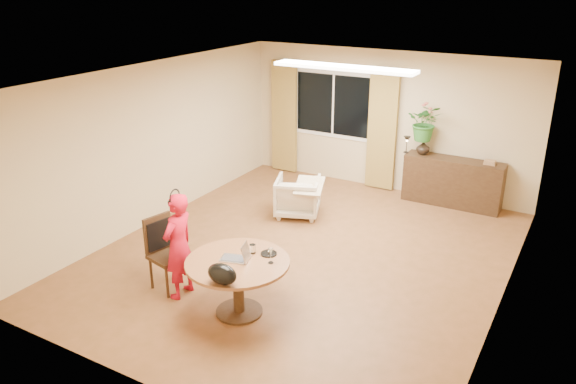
% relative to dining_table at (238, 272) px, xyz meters
% --- Properties ---
extents(floor, '(6.50, 6.50, 0.00)m').
position_rel_dining_table_xyz_m(floor, '(-0.02, 1.71, -0.56)').
color(floor, brown).
rests_on(floor, ground).
extents(ceiling, '(6.50, 6.50, 0.00)m').
position_rel_dining_table_xyz_m(ceiling, '(-0.02, 1.71, 2.04)').
color(ceiling, white).
rests_on(ceiling, wall_back).
extents(wall_back, '(5.50, 0.00, 5.50)m').
position_rel_dining_table_xyz_m(wall_back, '(-0.02, 4.96, 0.74)').
color(wall_back, beige).
rests_on(wall_back, floor).
extents(wall_left, '(0.00, 6.50, 6.50)m').
position_rel_dining_table_xyz_m(wall_left, '(-2.77, 1.71, 0.74)').
color(wall_left, beige).
rests_on(wall_left, floor).
extents(wall_right, '(0.00, 6.50, 6.50)m').
position_rel_dining_table_xyz_m(wall_right, '(2.73, 1.71, 0.74)').
color(wall_right, beige).
rests_on(wall_right, floor).
extents(window, '(1.70, 0.03, 1.30)m').
position_rel_dining_table_xyz_m(window, '(-1.12, 4.94, 0.94)').
color(window, white).
rests_on(window, wall_back).
extents(curtain_left, '(0.55, 0.08, 2.25)m').
position_rel_dining_table_xyz_m(curtain_left, '(-2.17, 4.87, 0.59)').
color(curtain_left, olive).
rests_on(curtain_left, wall_back).
extents(curtain_right, '(0.55, 0.08, 2.25)m').
position_rel_dining_table_xyz_m(curtain_right, '(-0.07, 4.87, 0.59)').
color(curtain_right, olive).
rests_on(curtain_right, wall_back).
extents(ceiling_panel, '(2.20, 0.35, 0.05)m').
position_rel_dining_table_xyz_m(ceiling_panel, '(-0.02, 2.91, 2.01)').
color(ceiling_panel, white).
rests_on(ceiling_panel, ceiling).
extents(dining_table, '(1.24, 1.24, 0.71)m').
position_rel_dining_table_xyz_m(dining_table, '(0.00, 0.00, 0.00)').
color(dining_table, brown).
rests_on(dining_table, floor).
extents(dining_chair, '(0.55, 0.52, 0.98)m').
position_rel_dining_table_xyz_m(dining_chair, '(-1.11, 0.04, -0.07)').
color(dining_chair, black).
rests_on(dining_chair, floor).
extents(child, '(0.51, 0.34, 1.39)m').
position_rel_dining_table_xyz_m(child, '(-0.87, -0.02, 0.14)').
color(child, '#BA110E').
rests_on(child, floor).
extents(laptop, '(0.38, 0.31, 0.22)m').
position_rel_dining_table_xyz_m(laptop, '(-0.06, 0.01, 0.26)').
color(laptop, '#B7B7BC').
rests_on(laptop, dining_table).
extents(tumbler, '(0.10, 0.10, 0.11)m').
position_rel_dining_table_xyz_m(tumbler, '(0.05, 0.26, 0.21)').
color(tumbler, white).
rests_on(tumbler, dining_table).
extents(wine_glass, '(0.07, 0.07, 0.19)m').
position_rel_dining_table_xyz_m(wine_glass, '(0.37, 0.16, 0.25)').
color(wine_glass, white).
rests_on(wine_glass, dining_table).
extents(pot_lid, '(0.24, 0.24, 0.03)m').
position_rel_dining_table_xyz_m(pot_lid, '(0.23, 0.33, 0.17)').
color(pot_lid, white).
rests_on(pot_lid, dining_table).
extents(handbag, '(0.41, 0.32, 0.24)m').
position_rel_dining_table_xyz_m(handbag, '(0.15, -0.51, 0.27)').
color(handbag, black).
rests_on(handbag, dining_table).
extents(armchair, '(0.93, 0.95, 0.67)m').
position_rel_dining_table_xyz_m(armchair, '(-0.82, 2.97, -0.22)').
color(armchair, '#C0B898').
rests_on(armchair, floor).
extents(throw, '(0.60, 0.66, 0.03)m').
position_rel_dining_table_xyz_m(throw, '(-0.55, 2.88, 0.13)').
color(throw, beige).
rests_on(throw, armchair).
extents(sideboard, '(1.70, 0.42, 0.85)m').
position_rel_dining_table_xyz_m(sideboard, '(1.34, 4.72, -0.13)').
color(sideboard, black).
rests_on(sideboard, floor).
extents(vase, '(0.27, 0.27, 0.25)m').
position_rel_dining_table_xyz_m(vase, '(0.76, 4.72, 0.42)').
color(vase, black).
rests_on(vase, sideboard).
extents(bouquet, '(0.68, 0.61, 0.66)m').
position_rel_dining_table_xyz_m(bouquet, '(0.76, 4.72, 0.87)').
color(bouquet, '#336F29').
rests_on(bouquet, vase).
extents(book_stack, '(0.22, 0.18, 0.08)m').
position_rel_dining_table_xyz_m(book_stack, '(1.92, 4.72, 0.34)').
color(book_stack, brown).
rests_on(book_stack, sideboard).
extents(desk_lamp, '(0.15, 0.15, 0.32)m').
position_rel_dining_table_xyz_m(desk_lamp, '(0.47, 4.67, 0.45)').
color(desk_lamp, black).
rests_on(desk_lamp, sideboard).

